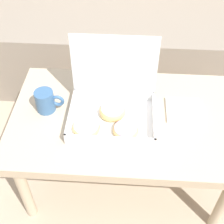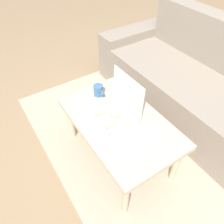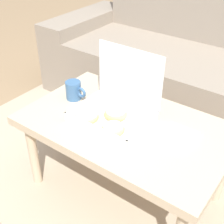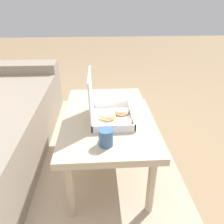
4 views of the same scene
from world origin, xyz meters
name	(u,v)px [view 1 (image 1 of 4)]	position (x,y,z in m)	size (l,w,h in m)	color
ground_plane	(124,156)	(0.00, 0.00, 0.00)	(12.00, 12.00, 0.00)	#937756
area_rug	(126,113)	(0.00, 0.30, 0.01)	(2.31, 1.84, 0.01)	tan
couch	(130,26)	(0.00, 0.79, 0.29)	(2.19, 0.79, 0.84)	gray
coffee_table	(126,125)	(0.00, -0.12, 0.38)	(0.91, 0.56, 0.42)	#C6B293
pastry_box	(111,108)	(-0.06, -0.13, 0.48)	(0.32, 0.26, 0.30)	white
coffee_mug	(46,101)	(-0.31, -0.10, 0.47)	(0.11, 0.07, 0.09)	#3D6693
napkin_stack	(184,110)	(0.23, -0.08, 0.43)	(0.14, 0.14, 0.01)	white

